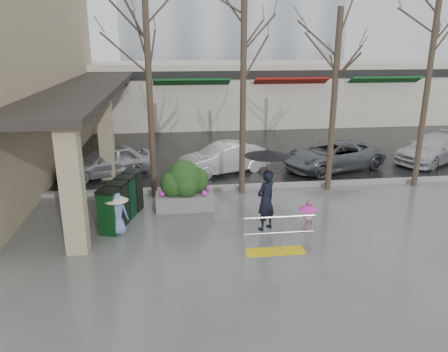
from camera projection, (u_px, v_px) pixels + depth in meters
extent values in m
plane|color=#51514F|center=(221.00, 235.00, 12.65)|extent=(120.00, 120.00, 0.00)
cube|color=black|center=(188.00, 114.00, 33.48)|extent=(120.00, 36.00, 0.01)
cube|color=gray|center=(209.00, 188.00, 16.41)|extent=(120.00, 0.30, 0.15)
cube|color=#2D2823|center=(87.00, 84.00, 18.58)|extent=(2.80, 18.00, 0.25)
cube|color=tan|center=(72.00, 189.00, 11.19)|extent=(0.55, 0.55, 3.50)
cube|color=tan|center=(106.00, 136.00, 17.35)|extent=(0.55, 0.55, 3.50)
cube|color=beige|center=(219.00, 93.00, 29.34)|extent=(34.00, 6.00, 4.00)
cube|color=maroon|center=(88.00, 86.00, 25.39)|extent=(4.50, 1.68, 0.87)
cube|color=#0F4C1E|center=(191.00, 85.00, 26.10)|extent=(4.50, 1.68, 0.87)
cube|color=maroon|center=(289.00, 83.00, 26.81)|extent=(4.50, 1.68, 0.87)
cube|color=#0F4C1E|center=(382.00, 82.00, 27.51)|extent=(4.50, 1.68, 0.87)
cube|color=black|center=(225.00, 75.00, 26.17)|extent=(34.00, 0.35, 0.50)
cube|color=yellow|center=(275.00, 251.00, 11.66)|extent=(1.60, 0.50, 0.02)
cylinder|color=silver|center=(245.00, 236.00, 11.42)|extent=(0.05, 0.05, 1.00)
cylinder|color=silver|center=(283.00, 234.00, 11.54)|extent=(0.05, 0.05, 1.00)
cylinder|color=silver|center=(312.00, 233.00, 11.63)|extent=(0.05, 0.05, 1.00)
cylinder|color=silver|center=(280.00, 217.00, 11.38)|extent=(1.90, 0.06, 0.06)
cylinder|color=silver|center=(279.00, 233.00, 11.51)|extent=(1.90, 0.04, 0.04)
cylinder|color=#382B21|center=(150.00, 102.00, 14.81)|extent=(0.22, 0.22, 6.80)
cylinder|color=#382B21|center=(243.00, 97.00, 15.15)|extent=(0.22, 0.22, 7.00)
cylinder|color=#382B21|center=(334.00, 103.00, 15.62)|extent=(0.22, 0.22, 6.50)
cylinder|color=#382B21|center=(427.00, 92.00, 15.93)|extent=(0.22, 0.22, 7.20)
imported|color=black|center=(266.00, 200.00, 12.80)|extent=(0.80, 0.74, 1.83)
cylinder|color=black|center=(267.00, 169.00, 12.52)|extent=(0.02, 0.02, 1.16)
cone|color=black|center=(267.00, 153.00, 12.37)|extent=(1.33, 1.33, 0.18)
sphere|color=black|center=(267.00, 149.00, 12.34)|extent=(0.05, 0.05, 0.05)
imported|color=pink|center=(308.00, 215.00, 12.89)|extent=(0.46, 0.37, 0.92)
cylinder|color=black|center=(308.00, 210.00, 12.84)|extent=(0.02, 0.02, 0.40)
cone|color=#F326BD|center=(308.00, 206.00, 12.81)|extent=(0.57, 0.57, 0.18)
sphere|color=black|center=(308.00, 203.00, 12.77)|extent=(0.05, 0.05, 0.05)
imported|color=#6B87BF|center=(117.00, 214.00, 12.56)|extent=(0.63, 0.43, 1.25)
cylinder|color=black|center=(116.00, 204.00, 12.47)|extent=(0.02, 0.02, 0.58)
cone|color=beige|center=(116.00, 198.00, 12.41)|extent=(0.70, 0.70, 0.18)
sphere|color=black|center=(116.00, 194.00, 12.38)|extent=(0.05, 0.05, 0.05)
cube|color=gray|center=(185.00, 201.00, 14.60)|extent=(1.91, 0.97, 0.53)
ellipsoid|color=#173812|center=(184.00, 178.00, 14.36)|extent=(1.16, 1.05, 1.22)
sphere|color=#173812|center=(173.00, 184.00, 14.26)|extent=(0.84, 0.84, 0.84)
sphere|color=#173812|center=(195.00, 180.00, 14.60)|extent=(0.88, 0.88, 0.88)
cube|color=#0D3915|center=(109.00, 213.00, 12.62)|extent=(0.64, 0.64, 1.24)
cube|color=black|center=(107.00, 191.00, 12.42)|extent=(0.68, 0.68, 0.09)
cube|color=black|center=(118.00, 205.00, 13.21)|extent=(0.64, 0.64, 1.24)
cube|color=black|center=(116.00, 184.00, 13.00)|extent=(0.68, 0.68, 0.09)
cube|color=#0D3C1F|center=(126.00, 198.00, 13.79)|extent=(0.64, 0.64, 1.24)
cube|color=black|center=(124.00, 178.00, 13.59)|extent=(0.68, 0.68, 0.09)
cube|color=black|center=(133.00, 192.00, 14.38)|extent=(0.64, 0.64, 1.24)
cube|color=black|center=(132.00, 172.00, 14.17)|extent=(0.68, 0.68, 0.09)
imported|color=#B5B4B9|center=(107.00, 161.00, 17.99)|extent=(3.99, 2.82, 1.26)
imported|color=silver|center=(224.00, 158.00, 18.45)|extent=(4.05, 2.59, 1.26)
imported|color=slate|center=(333.00, 155.00, 18.92)|extent=(4.95, 3.37, 1.26)
imported|color=silver|center=(433.00, 148.00, 20.09)|extent=(4.65, 3.68, 1.26)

